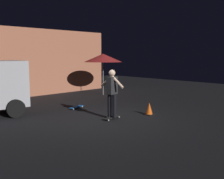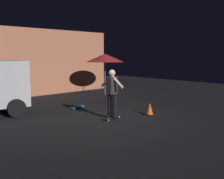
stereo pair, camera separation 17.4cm
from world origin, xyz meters
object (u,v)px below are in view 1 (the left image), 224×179
Objects in this scene: skateboard_spare at (76,107)px; skater at (112,90)px; skateboard_ridden at (112,117)px; patio_umbrella at (103,58)px; traffic_cone at (149,109)px.

skater is (-0.23, -2.39, 0.98)m from skateboard_spare.
patio_umbrella is at bearing 50.52° from skateboard_ridden.
skateboard_spare is 3.16m from traffic_cone.
patio_umbrella is at bearing 30.20° from skateboard_spare.
skateboard_ridden is at bearing -95.56° from skateboard_spare.
patio_umbrella reaches higher than skateboard_spare.
skateboard_ridden and skateboard_spare have the same top height.
patio_umbrella reaches higher than traffic_cone.
skateboard_ridden is 2.40m from skateboard_spare.
patio_umbrella is 2.88× the size of skateboard_ridden.
patio_umbrella reaches higher than skater.
skateboard_spare is 0.48× the size of skater.
skater is 1.76m from traffic_cone.
skateboard_ridden is 0.98m from skater.
skater is (-0.00, -0.00, 0.98)m from skateboard_ridden.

